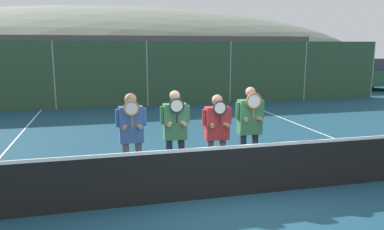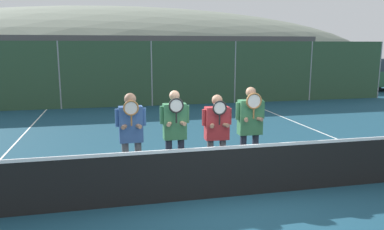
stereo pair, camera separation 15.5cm
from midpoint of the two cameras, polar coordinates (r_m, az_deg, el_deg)
ground_plane at (r=6.77m, az=5.42°, el=-12.36°), size 120.00×120.00×0.00m
hill_distant at (r=67.67m, az=-11.20°, el=8.11°), size 92.49×51.38×17.98m
clubhouse_building at (r=24.99m, az=-9.82°, el=8.07°), size 23.90×5.50×3.20m
fence_back at (r=16.53m, az=-5.89°, el=6.26°), size 23.11×0.06×2.82m
tennis_net at (r=6.60m, az=5.49°, el=-8.52°), size 11.90×0.09×1.03m
court_line_right_sideline at (r=11.29m, az=22.34°, el=-3.71°), size 0.05×16.00×0.01m
player_leftmost at (r=7.07m, az=-8.64°, el=-2.47°), size 0.57×0.34×1.77m
player_center_left at (r=7.15m, az=-2.02°, el=-2.20°), size 0.57×0.34×1.80m
player_center_right at (r=7.32m, az=4.40°, el=-2.28°), size 0.60×0.34×1.70m
player_rightmost at (r=7.56m, az=9.42°, el=-1.40°), size 0.61×0.34×1.83m
car_left_of_center at (r=18.80m, az=-13.82°, el=4.83°), size 4.67×1.99×1.66m
car_center at (r=19.65m, az=1.64°, el=5.63°), size 4.66×2.08×1.87m
car_right_of_center at (r=21.29m, az=15.23°, el=5.50°), size 4.39×2.03×1.75m
car_far_right at (r=24.43m, az=25.45°, el=5.59°), size 4.70×2.05×1.88m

